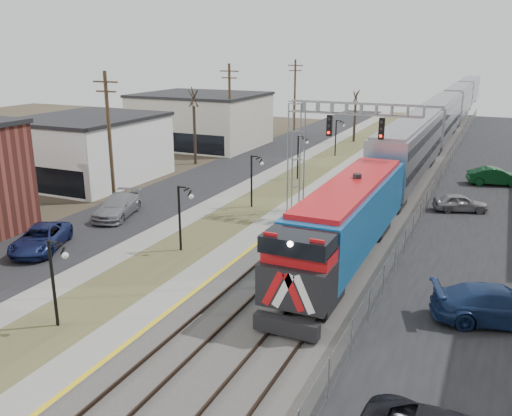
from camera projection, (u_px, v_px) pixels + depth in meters
The scene contains 20 objects.
street_west at pixel (210, 178), 50.09m from camera, with size 7.00×120.00×0.04m, color black.
sidewalk at pixel (254, 183), 48.29m from camera, with size 2.00×120.00×0.08m, color gray.
grass_median at pixel (285, 186), 47.11m from camera, with size 4.00×120.00×0.06m, color #474F2A.
platform at pixel (318, 189), 45.89m from camera, with size 2.00×120.00×0.24m, color gray.
ballast_bed at pixel (377, 196), 43.91m from camera, with size 8.00×120.00×0.20m, color #595651.
platform_edge at pixel (328, 188), 45.50m from camera, with size 0.24×120.00×0.01m, color gold.
track_near at pixel (353, 191), 44.65m from camera, with size 1.58×120.00×0.15m.
track_far at pixel (396, 195), 43.26m from camera, with size 1.58×120.00×0.15m.
train at pixel (444, 117), 70.27m from camera, with size 3.00×108.65×5.33m.
signal_gantry at pixel (320, 139), 37.33m from camera, with size 9.00×1.07×8.15m.
lampposts at pixel (182, 218), 31.97m from camera, with size 0.14×62.14×4.00m.
utility_poles at pixel (110, 138), 41.13m from camera, with size 0.28×80.28×10.00m.
fence at pixel (432, 193), 42.04m from camera, with size 0.04×120.00×1.60m, color gray.
buildings_west at pixel (41, 159), 43.59m from camera, with size 14.00×67.00×7.00m.
bare_trees at pixel (218, 142), 53.19m from camera, with size 12.30×42.30×5.95m.
car_lot_d at pixel (499, 306), 23.61m from camera, with size 2.32×5.70×1.65m, color navy.
car_lot_e at pixel (460, 203), 39.79m from camera, with size 1.54×3.84×1.31m, color gray.
car_lot_f at pixel (495, 177), 47.32m from camera, with size 1.62×4.66×1.53m, color #0C3C1A.
car_street_a at pixel (41, 239), 32.19m from camera, with size 2.36×5.12×1.42m, color #16204F.
car_street_b at pixel (117, 207), 38.51m from camera, with size 2.13×5.23×1.52m, color gray.
Camera 1 is at (12.60, -7.63, 11.69)m, focal length 38.00 mm.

